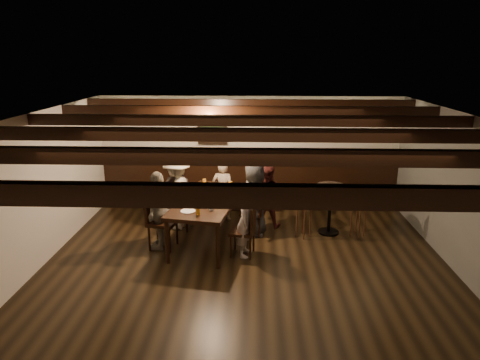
{
  "coord_description": "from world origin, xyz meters",
  "views": [
    {
      "loc": [
        0.12,
        -5.66,
        3.23
      ],
      "look_at": [
        -0.13,
        1.3,
        1.19
      ],
      "focal_mm": 32.0,
      "sensor_mm": 36.0,
      "label": 1
    }
  ],
  "objects_px": {
    "person_bench_right": "(266,196)",
    "person_right_far": "(245,221)",
    "person_left_far": "(159,210)",
    "chair_right_near": "(253,220)",
    "person_right_near": "(255,198)",
    "chair_left_near": "(179,213)",
    "bar_stool_left": "(304,219)",
    "person_bench_left": "(178,190)",
    "dining_table": "(209,202)",
    "person_bench_centre": "(223,191)",
    "person_left_near": "(177,193)",
    "high_top_table": "(330,202)",
    "chair_left_far": "(162,231)",
    "bar_stool_right": "(358,219)",
    "chair_right_far": "(243,240)"
  },
  "relations": [
    {
      "from": "person_bench_left",
      "to": "person_left_near",
      "type": "relative_size",
      "value": 0.86
    },
    {
      "from": "dining_table",
      "to": "person_right_far",
      "type": "bearing_deg",
      "value": -30.96
    },
    {
      "from": "chair_right_far",
      "to": "person_bench_centre",
      "type": "height_order",
      "value": "person_bench_centre"
    },
    {
      "from": "person_bench_left",
      "to": "chair_right_near",
      "type": "bearing_deg",
      "value": 164.47
    },
    {
      "from": "chair_left_near",
      "to": "person_left_far",
      "type": "relative_size",
      "value": 0.71
    },
    {
      "from": "dining_table",
      "to": "chair_left_near",
      "type": "xyz_separation_m",
      "value": [
        -0.64,
        0.56,
        -0.44
      ]
    },
    {
      "from": "dining_table",
      "to": "person_left_near",
      "type": "xyz_separation_m",
      "value": [
        -0.67,
        0.57,
        -0.02
      ]
    },
    {
      "from": "person_bench_right",
      "to": "person_left_near",
      "type": "height_order",
      "value": "person_left_near"
    },
    {
      "from": "chair_right_far",
      "to": "high_top_table",
      "type": "distance_m",
      "value": 1.89
    },
    {
      "from": "person_left_near",
      "to": "person_bench_left",
      "type": "bearing_deg",
      "value": -161.57
    },
    {
      "from": "dining_table",
      "to": "person_bench_centre",
      "type": "bearing_deg",
      "value": 90.0
    },
    {
      "from": "bar_stool_left",
      "to": "person_right_near",
      "type": "bearing_deg",
      "value": -172.6
    },
    {
      "from": "person_bench_left",
      "to": "person_right_far",
      "type": "distance_m",
      "value": 2.13
    },
    {
      "from": "chair_right_near",
      "to": "person_right_near",
      "type": "height_order",
      "value": "person_right_near"
    },
    {
      "from": "chair_left_far",
      "to": "person_bench_centre",
      "type": "relative_size",
      "value": 0.81
    },
    {
      "from": "person_right_near",
      "to": "high_top_table",
      "type": "height_order",
      "value": "person_right_near"
    },
    {
      "from": "chair_right_far",
      "to": "bar_stool_right",
      "type": "xyz_separation_m",
      "value": [
        2.08,
        0.82,
        0.09
      ]
    },
    {
      "from": "chair_left_near",
      "to": "bar_stool_left",
      "type": "distance_m",
      "value": 2.38
    },
    {
      "from": "person_bench_centre",
      "to": "person_left_far",
      "type": "height_order",
      "value": "person_left_far"
    },
    {
      "from": "person_bench_centre",
      "to": "person_left_near",
      "type": "xyz_separation_m",
      "value": [
        -0.84,
        -0.47,
        0.1
      ]
    },
    {
      "from": "chair_right_near",
      "to": "person_right_far",
      "type": "height_order",
      "value": "person_right_far"
    },
    {
      "from": "dining_table",
      "to": "person_right_far",
      "type": "height_order",
      "value": "person_right_far"
    },
    {
      "from": "chair_right_near",
      "to": "high_top_table",
      "type": "relative_size",
      "value": 0.97
    },
    {
      "from": "chair_right_near",
      "to": "bar_stool_left",
      "type": "distance_m",
      "value": 0.94
    },
    {
      "from": "person_bench_centre",
      "to": "person_left_near",
      "type": "relative_size",
      "value": 0.86
    },
    {
      "from": "dining_table",
      "to": "bar_stool_left",
      "type": "relative_size",
      "value": 2.36
    },
    {
      "from": "chair_left_near",
      "to": "bar_stool_left",
      "type": "height_order",
      "value": "chair_left_near"
    },
    {
      "from": "chair_left_far",
      "to": "person_bench_right",
      "type": "bearing_deg",
      "value": 129.79
    },
    {
      "from": "dining_table",
      "to": "person_right_near",
      "type": "xyz_separation_m",
      "value": [
        0.81,
        0.32,
        -0.03
      ]
    },
    {
      "from": "person_right_far",
      "to": "person_left_near",
      "type": "bearing_deg",
      "value": 59.04
    },
    {
      "from": "person_bench_right",
      "to": "person_right_far",
      "type": "height_order",
      "value": "person_right_far"
    },
    {
      "from": "person_left_near",
      "to": "chair_left_near",
      "type": "bearing_deg",
      "value": 90.0
    },
    {
      "from": "person_bench_left",
      "to": "bar_stool_left",
      "type": "bearing_deg",
      "value": 170.89
    },
    {
      "from": "high_top_table",
      "to": "bar_stool_left",
      "type": "bearing_deg",
      "value": -157.74
    },
    {
      "from": "bar_stool_right",
      "to": "person_left_far",
      "type": "bearing_deg",
      "value": -154.57
    },
    {
      "from": "person_left_near",
      "to": "person_right_far",
      "type": "height_order",
      "value": "person_left_near"
    },
    {
      "from": "person_bench_right",
      "to": "bar_stool_right",
      "type": "relative_size",
      "value": 1.28
    },
    {
      "from": "person_left_far",
      "to": "person_right_near",
      "type": "height_order",
      "value": "person_right_near"
    },
    {
      "from": "high_top_table",
      "to": "bar_stool_right",
      "type": "relative_size",
      "value": 0.99
    },
    {
      "from": "person_left_far",
      "to": "person_right_far",
      "type": "xyz_separation_m",
      "value": [
        1.48,
        -0.25,
        -0.07
      ]
    },
    {
      "from": "chair_left_near",
      "to": "person_left_near",
      "type": "bearing_deg",
      "value": -90.0
    },
    {
      "from": "high_top_table",
      "to": "person_left_near",
      "type": "bearing_deg",
      "value": 176.97
    },
    {
      "from": "chair_right_far",
      "to": "bar_stool_left",
      "type": "bearing_deg",
      "value": -44.84
    },
    {
      "from": "chair_right_far",
      "to": "person_right_near",
      "type": "distance_m",
      "value": 1.0
    },
    {
      "from": "chair_left_near",
      "to": "chair_right_far",
      "type": "bearing_deg",
      "value": 57.98
    },
    {
      "from": "chair_right_near",
      "to": "high_top_table",
      "type": "height_order",
      "value": "high_top_table"
    },
    {
      "from": "person_bench_left",
      "to": "person_bench_right",
      "type": "distance_m",
      "value": 1.8
    },
    {
      "from": "chair_left_near",
      "to": "high_top_table",
      "type": "height_order",
      "value": "chair_left_near"
    },
    {
      "from": "chair_left_near",
      "to": "person_right_far",
      "type": "distance_m",
      "value": 1.75
    },
    {
      "from": "person_left_far",
      "to": "person_right_near",
      "type": "bearing_deg",
      "value": 120.96
    }
  ]
}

